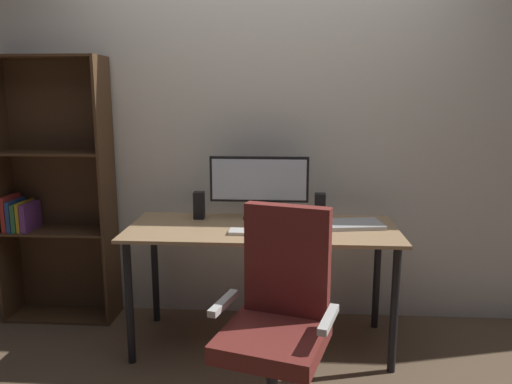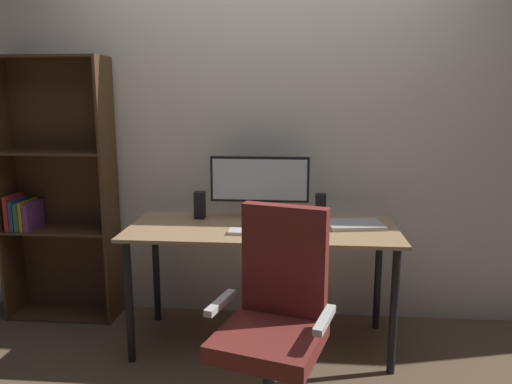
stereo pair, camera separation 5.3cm
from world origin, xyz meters
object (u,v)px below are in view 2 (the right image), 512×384
(monitor, at_px, (260,183))
(speaker_left, at_px, (200,205))
(mouse, at_px, (292,232))
(coffee_mug, at_px, (276,221))
(speaker_right, at_px, (320,207))
(laptop, at_px, (355,225))
(bookshelf, at_px, (56,193))
(desk, at_px, (262,241))
(office_chair, at_px, (274,331))
(keyboard, at_px, (254,232))

(monitor, relative_size, speaker_left, 3.58)
(mouse, distance_m, speaker_left, 0.67)
(monitor, height_order, coffee_mug, monitor)
(speaker_right, bearing_deg, laptop, -30.86)
(monitor, relative_size, bookshelf, 0.35)
(coffee_mug, height_order, speaker_right, speaker_right)
(speaker_left, relative_size, speaker_right, 1.00)
(speaker_left, bearing_deg, coffee_mug, -23.63)
(monitor, bearing_deg, desk, -80.89)
(monitor, bearing_deg, bookshelf, 174.17)
(desk, distance_m, bookshelf, 1.46)
(mouse, distance_m, speaker_right, 0.38)
(speaker_right, bearing_deg, bookshelf, 175.15)
(coffee_mug, height_order, laptop, coffee_mug)
(desk, height_order, monitor, monitor)
(speaker_left, bearing_deg, mouse, -29.63)
(desk, relative_size, laptop, 4.93)
(monitor, height_order, office_chair, monitor)
(desk, xyz_separation_m, monitor, (-0.03, 0.19, 0.32))
(bookshelf, bearing_deg, speaker_right, -4.85)
(laptop, xyz_separation_m, speaker_right, (-0.20, 0.12, 0.07))
(mouse, bearing_deg, monitor, 130.71)
(laptop, relative_size, speaker_right, 1.88)
(keyboard, distance_m, office_chair, 0.68)
(monitor, bearing_deg, laptop, -12.42)
(monitor, distance_m, laptop, 0.63)
(desk, height_order, bookshelf, bookshelf)
(monitor, distance_m, mouse, 0.45)
(monitor, distance_m, office_chair, 1.07)
(monitor, bearing_deg, keyboard, -90.55)
(keyboard, height_order, bookshelf, bookshelf)
(speaker_right, distance_m, office_chair, 1.02)
(coffee_mug, relative_size, laptop, 0.30)
(laptop, height_order, speaker_right, speaker_right)
(laptop, bearing_deg, monitor, 159.11)
(desk, xyz_separation_m, bookshelf, (-1.41, 0.33, 0.20))
(bookshelf, bearing_deg, monitor, -5.83)
(mouse, distance_m, office_chair, 0.66)
(mouse, bearing_deg, speaker_left, 159.68)
(mouse, xyz_separation_m, coffee_mug, (-0.10, 0.12, 0.03))
(mouse, bearing_deg, coffee_mug, 138.63)
(coffee_mug, distance_m, speaker_right, 0.34)
(mouse, relative_size, speaker_left, 0.56)
(monitor, xyz_separation_m, coffee_mug, (0.11, -0.22, -0.18))
(speaker_left, distance_m, bookshelf, 1.02)
(mouse, xyz_separation_m, speaker_right, (0.17, 0.33, 0.07))
(laptop, xyz_separation_m, bookshelf, (-1.96, 0.27, 0.10))
(desk, distance_m, coffee_mug, 0.16)
(keyboard, bearing_deg, bookshelf, 162.60)
(monitor, relative_size, coffee_mug, 6.33)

